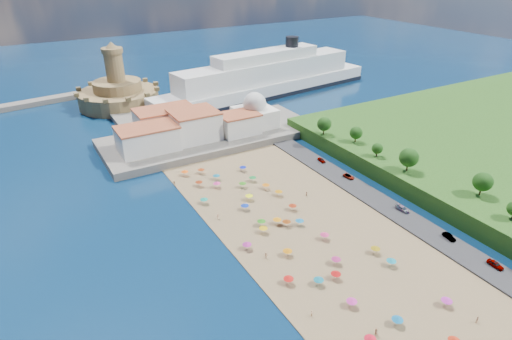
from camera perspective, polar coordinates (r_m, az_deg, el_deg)
ground at (r=122.03m, az=4.31°, el=-8.39°), size 700.00×700.00×0.00m
terrace at (r=182.08m, az=-5.97°, el=4.51°), size 90.00×36.00×3.00m
jetty at (r=206.72m, az=-15.66°, el=6.31°), size 18.00×70.00×2.40m
waterfront_buildings at (r=175.84m, az=-10.04°, el=5.65°), size 57.00×29.00×11.00m
domed_building at (r=186.21m, az=-0.18°, el=7.63°), size 16.00×16.00×15.00m
fortress at (r=232.96m, az=-17.89°, el=9.72°), size 40.00×40.00×32.40m
cruise_ship at (r=240.44m, az=1.37°, el=12.03°), size 137.30×36.27×29.67m
beach_parasols at (r=116.92m, az=5.66°, el=-8.94°), size 31.21×113.14×2.20m
beachgoers at (r=116.76m, az=3.85°, el=-9.53°), size 36.12×95.72×1.89m
parked_cars at (r=138.94m, az=18.05°, el=-4.36°), size 2.52×73.84×1.43m
hillside_trees at (r=144.22m, az=22.26°, el=0.08°), size 16.01×108.95×8.05m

